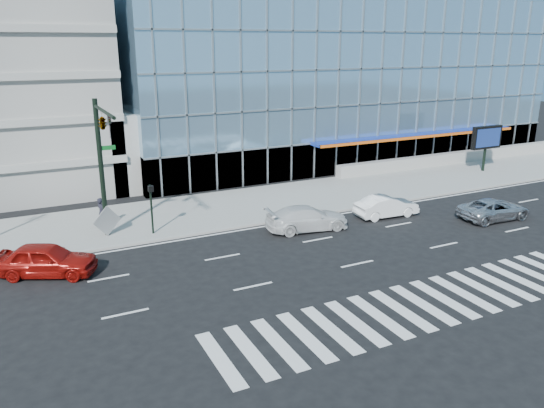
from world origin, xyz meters
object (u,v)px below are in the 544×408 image
(ped_signal_post, at_px, (151,202))
(white_sedan, at_px, (386,206))
(red_sedan, at_px, (46,260))
(tilted_panel, at_px, (107,221))
(white_suv, at_px, (307,218))
(pedestrian, at_px, (101,212))
(traffic_signal, at_px, (102,138))
(silver_suv, at_px, (494,209))
(marquee_sign, at_px, (487,138))

(ped_signal_post, relative_size, white_sedan, 0.69)
(red_sedan, distance_m, tilted_panel, 5.46)
(white_suv, relative_size, pedestrian, 2.78)
(ped_signal_post, relative_size, red_sedan, 0.62)
(traffic_signal, relative_size, tilted_panel, 6.15)
(white_suv, bearing_deg, white_sedan, -83.18)
(pedestrian, distance_m, tilted_panel, 1.80)
(traffic_signal, relative_size, white_suv, 1.54)
(traffic_signal, bearing_deg, ped_signal_post, 8.52)
(white_suv, relative_size, red_sedan, 1.07)
(traffic_signal, bearing_deg, silver_suv, -15.42)
(silver_suv, bearing_deg, red_sedan, 86.02)
(silver_suv, bearing_deg, white_suv, 76.61)
(tilted_panel, bearing_deg, silver_suv, -39.58)
(white_suv, xyz_separation_m, tilted_panel, (-11.29, 3.95, 0.32))
(traffic_signal, height_order, pedestrian, traffic_signal)
(white_sedan, xyz_separation_m, tilted_panel, (-17.29, 4.05, 0.35))
(pedestrian, bearing_deg, tilted_panel, 165.14)
(white_suv, distance_m, white_sedan, 6.00)
(pedestrian, bearing_deg, red_sedan, 132.38)
(red_sedan, bearing_deg, marquee_sign, -54.63)
(marquee_sign, height_order, silver_suv, marquee_sign)
(traffic_signal, distance_m, white_sedan, 18.36)
(silver_suv, height_order, red_sedan, red_sedan)
(marquee_sign, distance_m, red_sedan, 37.24)
(traffic_signal, xyz_separation_m, silver_suv, (23.30, -6.43, -5.49))
(ped_signal_post, relative_size, tilted_panel, 2.31)
(marquee_sign, xyz_separation_m, white_sedan, (-15.70, -6.29, -2.35))
(marquee_sign, distance_m, pedestrian, 33.08)
(traffic_signal, height_order, marquee_sign, traffic_signal)
(traffic_signal, height_order, red_sedan, traffic_signal)
(pedestrian, bearing_deg, silver_suv, -127.75)
(marquee_sign, relative_size, red_sedan, 0.83)
(ped_signal_post, distance_m, white_sedan, 15.22)
(silver_suv, relative_size, white_suv, 0.94)
(white_suv, bearing_deg, marquee_sign, -66.32)
(white_suv, xyz_separation_m, white_sedan, (6.00, -0.10, -0.04))
(traffic_signal, xyz_separation_m, ped_signal_post, (2.50, 0.37, -4.02))
(white_suv, height_order, red_sedan, red_sedan)
(red_sedan, relative_size, pedestrian, 2.60)
(traffic_signal, distance_m, pedestrian, 5.89)
(silver_suv, bearing_deg, marquee_sign, -41.00)
(silver_suv, distance_m, red_sedan, 27.18)
(white_sedan, bearing_deg, ped_signal_post, 81.37)
(marquee_sign, distance_m, silver_suv, 14.03)
(ped_signal_post, distance_m, pedestrian, 3.77)
(marquee_sign, distance_m, white_suv, 22.68)
(traffic_signal, bearing_deg, pedestrian, 90.33)
(traffic_signal, relative_size, pedestrian, 4.30)
(white_suv, bearing_deg, silver_suv, -99.20)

